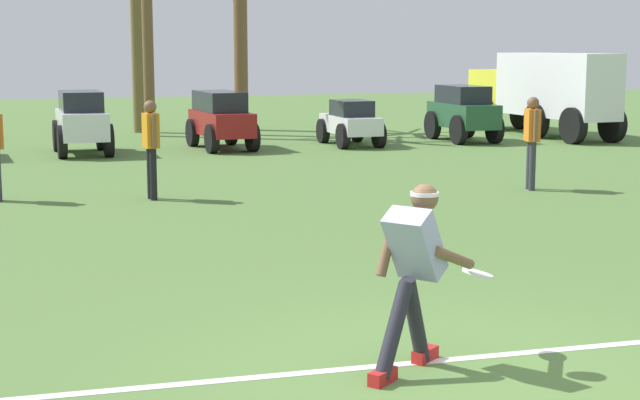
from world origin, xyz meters
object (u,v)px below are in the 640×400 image
teammate_deep (532,134)px  parked_car_slot_c (82,121)px  box_truck (544,90)px  frisbee_thrower (414,266)px  palm_tree_far_right (240,14)px  teammate_midfield (151,140)px  frisbee_in_flight (478,273)px  parked_car_slot_f (463,112)px  parked_car_slot_d (221,118)px  parked_car_slot_e (351,122)px

teammate_deep → parked_car_slot_c: teammate_deep is taller
box_truck → frisbee_thrower: bearing=-123.2°
frisbee_thrower → palm_tree_far_right: (3.59, 20.91, 2.48)m
teammate_midfield → parked_car_slot_c: bearing=94.5°
frisbee_in_flight → parked_car_slot_f: size_ratio=0.12×
parked_car_slot_d → parked_car_slot_f: size_ratio=1.05×
teammate_deep → parked_car_slot_e: (-0.42, 7.89, -0.38)m
parked_car_slot_d → parked_car_slot_f: bearing=-0.2°
frisbee_thrower → teammate_midfield: size_ratio=0.89×
teammate_midfield → box_truck: (11.60, 7.89, 0.29)m
parked_car_slot_e → teammate_midfield: bearing=-129.7°
frisbee_thrower → parked_car_slot_e: 16.60m
teammate_deep → parked_car_slot_c: size_ratio=0.66×
teammate_deep → parked_car_slot_c: (-6.77, 7.92, -0.20)m
teammate_deep → parked_car_slot_d: 8.84m
parked_car_slot_c → parked_car_slot_e: size_ratio=1.07×
teammate_midfield → parked_car_slot_c: (-0.55, 7.03, -0.20)m
parked_car_slot_d → frisbee_thrower: bearing=-96.9°
teammate_deep → parked_car_slot_c: bearing=130.5°
frisbee_thrower → parked_car_slot_e: size_ratio=0.63×
teammate_midfield → frisbee_thrower: bearing=-85.5°
parked_car_slot_e → parked_car_slot_f: size_ratio=0.94×
teammate_midfield → teammate_deep: 6.28m
parked_car_slot_f → box_truck: box_truck is taller
frisbee_in_flight → palm_tree_far_right: bearing=81.9°
teammate_deep → parked_car_slot_d: bearing=113.9°
frisbee_in_flight → parked_car_slot_d: bearing=85.3°
frisbee_in_flight → parked_car_slot_e: bearing=74.0°
frisbee_thrower → parked_car_slot_f: size_ratio=0.59×
box_truck → parked_car_slot_e: bearing=-171.3°
frisbee_in_flight → parked_car_slot_c: bearing=96.9°
frisbee_thrower → box_truck: bearing=56.8°
parked_car_slot_e → box_truck: (5.81, 0.89, 0.67)m
frisbee_in_flight → parked_car_slot_f: (7.52, 15.72, 0.11)m
palm_tree_far_right → frisbee_in_flight: bearing=-98.1°
frisbee_thrower → teammate_midfield: bearing=94.5°
frisbee_thrower → parked_car_slot_d: size_ratio=0.56×
teammate_deep → palm_tree_far_right: palm_tree_far_right is taller
frisbee_in_flight → parked_car_slot_e: 16.18m
frisbee_in_flight → teammate_deep: (4.87, 7.67, 0.31)m
palm_tree_far_right → parked_car_slot_c: bearing=-133.6°
frisbee_in_flight → parked_car_slot_c: 15.70m
box_truck → parked_car_slot_c: bearing=-175.9°
teammate_deep → parked_car_slot_d: (-3.58, 8.08, -0.22)m
teammate_midfield → parked_car_slot_f: (8.87, 7.16, -0.20)m
parked_car_slot_e → palm_tree_far_right: 5.98m
frisbee_thrower → box_truck: size_ratio=0.23×
parked_car_slot_e → frisbee_in_flight: bearing=-106.0°
frisbee_in_flight → parked_car_slot_d: 15.80m
parked_car_slot_c → parked_car_slot_d: size_ratio=0.96×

